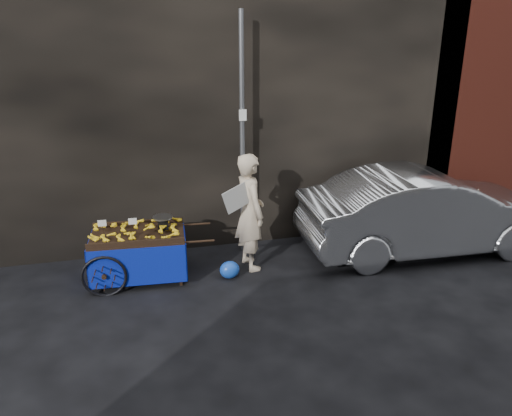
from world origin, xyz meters
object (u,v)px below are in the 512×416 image
object	(u,v)px
vendor	(250,212)
plastic_bag	(230,270)
parked_car	(427,212)
banana_cart	(135,240)

from	to	relation	value
vendor	plastic_bag	distance (m)	0.97
parked_car	plastic_bag	bearing A→B (deg)	95.89
vendor	parked_car	distance (m)	3.14
vendor	parked_car	size ratio (longest dim) A/B	0.44
vendor	banana_cart	bearing A→B (deg)	79.66
plastic_bag	parked_car	distance (m)	3.59
plastic_bag	banana_cart	bearing A→B (deg)	165.73
banana_cart	vendor	bearing A→B (deg)	3.30
banana_cart	vendor	world-z (taller)	vendor
banana_cart	plastic_bag	xyz separation A→B (m)	(1.41, -0.36, -0.52)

